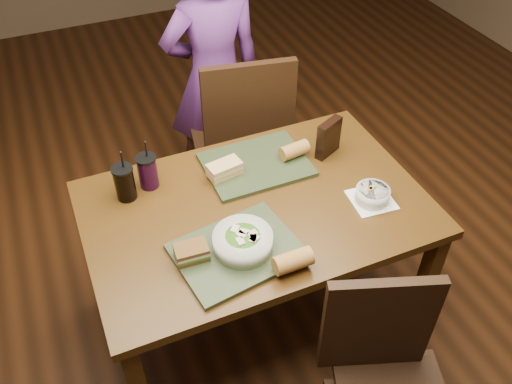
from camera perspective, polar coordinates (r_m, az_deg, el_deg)
ground at (r=2.66m, az=0.00°, el=-13.15°), size 6.00×6.00×0.00m
dining_table at (r=2.14m, az=0.00°, el=-3.16°), size 1.30×0.85×0.75m
chair_near at (r=2.00m, az=13.46°, el=-18.01°), size 0.48×0.49×0.87m
chair_far at (r=2.75m, az=-1.56°, el=6.11°), size 0.51×0.51×1.01m
diner at (r=2.89m, az=-4.43°, el=11.93°), size 0.54×0.36×1.45m
tray_near at (r=1.91m, az=-1.98°, el=-6.31°), size 0.46×0.38×0.02m
tray_far at (r=2.25m, az=0.02°, el=2.92°), size 0.42×0.32×0.02m
salad_bowl at (r=1.88m, az=-1.40°, el=-5.12°), size 0.21×0.21×0.07m
soup_bowl at (r=2.13m, az=12.17°, el=-0.26°), size 0.17×0.17×0.07m
sandwich_near at (r=1.87m, az=-6.81°, el=-6.31°), size 0.12×0.08×0.05m
sandwich_far at (r=2.18m, az=-3.34°, el=2.44°), size 0.15×0.10×0.05m
baguette_near at (r=1.83m, az=3.91°, el=-7.24°), size 0.13×0.07×0.07m
baguette_far at (r=2.27m, az=4.05°, el=4.42°), size 0.13×0.08×0.06m
cup_cola at (r=2.13m, az=-13.66°, el=0.97°), size 0.08×0.08×0.23m
cup_berry at (r=2.16m, az=-11.33°, el=2.15°), size 0.08×0.08×0.22m
chip_bag at (r=2.29m, az=7.65°, el=5.67°), size 0.13×0.09×0.16m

